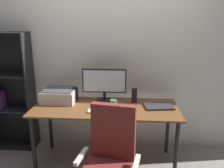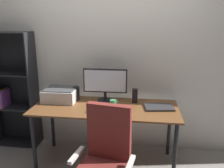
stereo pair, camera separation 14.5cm
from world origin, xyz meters
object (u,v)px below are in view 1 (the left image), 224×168
(desk, at_px, (106,113))
(office_chair, at_px, (110,168))
(monitor, at_px, (104,83))
(laptop, at_px, (159,106))
(keyboard, at_px, (101,111))
(speaker_right, at_px, (134,95))
(coffee_mug, at_px, (113,104))
(bookshelf, at_px, (8,93))
(printer, at_px, (59,95))
(speaker_left, at_px, (75,94))
(mouse, at_px, (118,112))

(desk, bearing_deg, office_chair, -81.72)
(monitor, distance_m, laptop, 0.71)
(keyboard, bearing_deg, laptop, 17.86)
(speaker_right, bearing_deg, office_chair, -103.24)
(coffee_mug, distance_m, speaker_right, 0.32)
(keyboard, xyz_separation_m, bookshelf, (-1.32, 0.50, 0.02))
(bookshelf, bearing_deg, printer, -14.23)
(printer, bearing_deg, speaker_right, 3.11)
(monitor, xyz_separation_m, bookshelf, (-1.32, 0.14, -0.21))
(keyboard, xyz_separation_m, speaker_right, (0.37, 0.35, 0.08))
(desk, relative_size, office_chair, 1.67)
(speaker_left, distance_m, printer, 0.19)
(office_chair, bearing_deg, laptop, 67.47)
(monitor, distance_m, printer, 0.58)
(desk, bearing_deg, speaker_right, 30.29)
(speaker_right, distance_m, bookshelf, 1.69)
(coffee_mug, distance_m, bookshelf, 1.48)
(monitor, xyz_separation_m, speaker_left, (-0.37, -0.01, -0.15))
(printer, distance_m, bookshelf, 0.79)
(speaker_right, bearing_deg, bookshelf, 175.12)
(mouse, relative_size, office_chair, 0.10)
(mouse, xyz_separation_m, speaker_right, (0.18, 0.37, 0.07))
(bookshelf, bearing_deg, keyboard, -20.72)
(monitor, distance_m, speaker_left, 0.40)
(speaker_left, distance_m, speaker_right, 0.74)
(desk, xyz_separation_m, bookshelf, (-1.35, 0.34, 0.11))
(desk, xyz_separation_m, mouse, (0.16, -0.17, 0.10))
(coffee_mug, bearing_deg, office_chair, -88.54)
(monitor, relative_size, printer, 1.35)
(office_chair, bearing_deg, speaker_left, 128.20)
(speaker_left, distance_m, bookshelf, 0.96)
(desk, distance_m, laptop, 0.62)
(keyboard, height_order, office_chair, office_chair)
(speaker_right, bearing_deg, laptop, -29.04)
(mouse, distance_m, bookshelf, 1.59)
(coffee_mug, height_order, speaker_left, speaker_left)
(desk, relative_size, mouse, 17.54)
(office_chair, bearing_deg, printer, 137.60)
(office_chair, bearing_deg, mouse, 95.29)
(desk, distance_m, mouse, 0.25)
(coffee_mug, xyz_separation_m, laptop, (0.52, 0.04, -0.03))
(coffee_mug, height_order, bookshelf, bookshelf)
(desk, relative_size, bookshelf, 1.07)
(desk, height_order, office_chair, office_chair)
(laptop, bearing_deg, speaker_left, 162.91)
(monitor, xyz_separation_m, coffee_mug, (0.12, -0.21, -0.19))
(monitor, bearing_deg, office_chair, -81.46)
(desk, height_order, mouse, mouse)
(coffee_mug, distance_m, laptop, 0.53)
(office_chair, bearing_deg, keyboard, 113.43)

